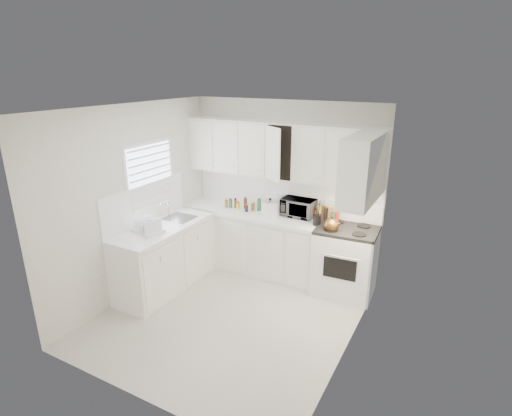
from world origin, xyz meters
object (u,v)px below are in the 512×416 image
Objects in this scene: rice_cooker at (270,207)px; utensil_crock at (318,212)px; stove at (346,252)px; tea_kettle at (331,224)px; dish_rack at (148,224)px; microwave at (299,205)px.

utensil_crock reaches higher than rice_cooker.
tea_kettle is (-0.18, -0.16, 0.43)m from stove.
utensil_crock is 0.96× the size of dish_rack.
microwave is at bearing 148.39° from utensil_crock.
dish_rack is (-1.14, -1.35, -0.02)m from rice_cooker.
rice_cooker is at bearing 62.01° from dish_rack.
utensil_crock reaches higher than stove.
stove is at bearing 10.00° from rice_cooker.
microwave is (-0.80, 0.19, 0.49)m from stove.
tea_kettle is at bearing 40.73° from dish_rack.
tea_kettle is 0.94× the size of rice_cooker.
microwave is 0.42m from rice_cooker.
microwave reaches higher than stove.
utensil_crock is (-0.25, 0.13, 0.08)m from tea_kettle.
rice_cooker is at bearing 174.93° from stove.
microwave is (-0.62, 0.35, 0.06)m from tea_kettle.
tea_kettle is 0.66× the size of utensil_crock.
stove is 0.96m from microwave.
utensil_crock is (-0.43, -0.03, 0.52)m from stove.
dish_rack is at bearing -118.95° from rice_cooker.
dish_rack is (-1.53, -1.52, -0.06)m from microwave.
utensil_crock is (0.76, -0.06, 0.06)m from rice_cooker.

